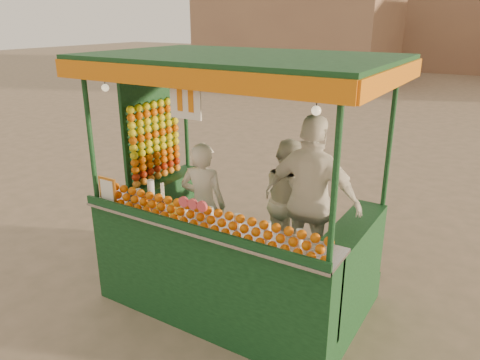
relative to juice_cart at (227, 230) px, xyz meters
The scene contains 7 objects.
ground 1.08m from the juice_cart, ahead, with size 90.00×90.00×0.00m, color #6C604D.
building_left 21.77m from the juice_cart, 112.95° to the left, with size 10.00×6.00×6.00m, color #997357.
building_center 30.10m from the juice_cart, 92.78° to the left, with size 14.00×7.00×7.00m, color #997357.
juice_cart is the anchor object (origin of this frame).
vendor_left 0.48m from the juice_cart, 163.25° to the left, with size 0.63×0.48×1.55m.
vendor_middle 0.92m from the juice_cart, 64.64° to the left, with size 0.93×0.95×1.55m.
vendor_right 1.02m from the juice_cart, 29.09° to the left, with size 1.15×0.50×1.95m.
Camera 1 is at (2.05, -3.90, 3.24)m, focal length 34.13 mm.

